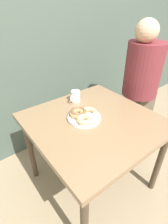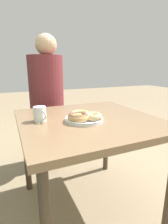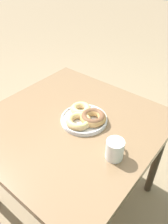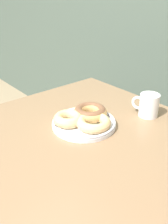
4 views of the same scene
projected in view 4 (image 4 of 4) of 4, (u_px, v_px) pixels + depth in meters
dining_table at (82, 154)px, 0.95m from camera, size 0.91×0.91×0.72m
donut_plate at (85, 119)px, 0.97m from camera, size 0.27×0.27×0.06m
coffee_mug at (148, 105)px, 1.04m from camera, size 0.11×0.08×0.10m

